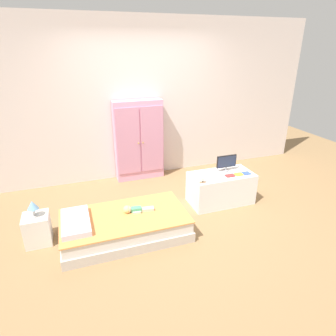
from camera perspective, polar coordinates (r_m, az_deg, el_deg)
The scene contains 14 objects.
ground_plane at distance 4.18m, azimuth 0.96°, elevation -9.37°, with size 10.00×10.00×0.02m, color #99754C.
back_wall at distance 5.11m, azimuth -5.18°, elevation 13.03°, with size 6.40×0.05×2.70m, color silver.
bed at distance 3.75m, azimuth -8.45°, elevation -11.18°, with size 1.56×0.85×0.29m.
pillow at distance 3.62m, azimuth -17.77°, elevation -10.10°, with size 0.32×0.61×0.07m, color silver.
doll at distance 3.71m, azimuth -6.95°, elevation -8.11°, with size 0.39×0.14×0.10m.
nightstand at distance 3.90m, azimuth -24.36°, elevation -10.95°, with size 0.30×0.30×0.37m, color silver.
table_lamp at distance 3.74m, azimuth -25.18°, elevation -6.77°, with size 0.13×0.13×0.20m.
wardrobe at distance 5.08m, azimuth -5.78°, elevation 5.42°, with size 0.84×0.27×1.40m.
tv_stand at distance 4.47m, azimuth 10.36°, elevation -3.90°, with size 0.95×0.49×0.47m, color white.
tv_monitor at distance 4.43m, azimuth 11.48°, elevation 1.18°, with size 0.32×0.10×0.25m.
rocking_horse_toy at distance 4.04m, azimuth 6.95°, elevation -2.21°, with size 0.09×0.04×0.11m.
book_red at distance 4.31m, azimuth 12.13°, elevation -1.48°, with size 0.14×0.08×0.02m, color #CC3838.
book_yellow at distance 4.39m, azimuth 13.80°, elevation -1.22°, with size 0.12×0.09×0.02m, color gold.
book_blue at distance 4.46m, azimuth 15.18°, elevation -1.01°, with size 0.12×0.10×0.01m, color blue.
Camera 1 is at (-1.23, -3.31, 2.24)m, focal length 30.87 mm.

